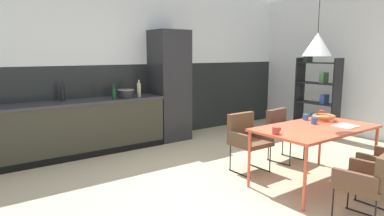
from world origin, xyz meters
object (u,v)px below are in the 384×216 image
Objects in this scene: bottle_wine_green at (63,93)px; refrigerator_column at (170,86)px; open_book at (346,126)px; mug_wide_latte at (276,131)px; armchair_head_of_table at (246,135)px; open_shelf_unit at (317,94)px; armchair_by_stool at (283,128)px; mug_glass_clear at (321,114)px; mug_dark_espresso at (314,120)px; fruit_bowl at (324,117)px; bottle_vinegar_dark at (114,93)px; armchair_facing_counter at (371,178)px; mug_tall_blue at (306,117)px; cooking_pot at (126,93)px; dining_table at (315,130)px; bottle_spice_small at (139,89)px; pendant_lamp_over_table_near at (317,44)px.

refrigerator_column is at bearing -3.06° from bottle_wine_green.
mug_wide_latte is (-1.02, 0.25, 0.04)m from open_book.
armchair_head_of_table is 2.77m from open_shelf_unit.
open_shelf_unit is at bearing -29.92° from refrigerator_column.
mug_glass_clear is at bearing 99.51° from armchair_by_stool.
mug_dark_espresso is 0.93× the size of mug_glass_clear.
fruit_bowl is (0.78, -0.69, 0.28)m from armchair_head_of_table.
bottle_vinegar_dark is (-0.75, 2.79, 0.22)m from mug_wide_latte.
mug_tall_blue is (0.76, 1.29, 0.30)m from armchair_facing_counter.
cooking_pot is at bearing 91.43° from armchair_facing_counter.
armchair_by_stool is at bearing -50.98° from cooking_pot.
refrigerator_column is 2.74m from mug_tall_blue.
dining_table is 5.49× the size of open_book.
pendant_lamp_over_table_near reaches higher than bottle_spice_small.
bottle_spice_small is at bearing 11.72° from bottle_vinegar_dark.
refrigerator_column is 3.05m from dining_table.
bottle_vinegar_dark reaches higher than open_book.
open_book is 1.09× the size of bottle_vinegar_dark.
dining_table is at bearing -3.26° from mug_wide_latte.
mug_dark_espresso is (0.47, -0.75, 0.28)m from armchair_head_of_table.
refrigerator_column is 2.98m from open_shelf_unit.
open_book is at bearing 75.24° from armchair_by_stool.
dining_table is 1.06m from pendant_lamp_over_table_near.
armchair_head_of_table is (-0.09, -2.15, -0.53)m from refrigerator_column.
fruit_bowl is at bearing -59.42° from cooking_pot.
mug_glass_clear is (1.12, 1.28, 0.31)m from armchair_facing_counter.
bottle_wine_green is at bearing 131.90° from fruit_bowl.
armchair_facing_counter is 2.49× the size of bottle_spice_small.
open_book is at bearing -52.98° from bottle_wine_green.
bottle_vinegar_dark reaches higher than fruit_bowl.
bottle_wine_green is at bearing 135.46° from mug_glass_clear.
mug_dark_espresso is at bearing -82.58° from refrigerator_column.
mug_dark_espresso is at bearing -121.67° from mug_tall_blue.
pendant_lamp_over_table_near reaches higher than fruit_bowl.
refrigerator_column is 4.01m from armchair_facing_counter.
armchair_by_stool is 2.68m from cooking_pot.
mug_tall_blue is (0.61, -0.52, 0.27)m from armchair_head_of_table.
open_shelf_unit reaches higher than armchair_facing_counter.
armchair_by_stool is 0.76m from fruit_bowl.
armchair_facing_counter is 2.43× the size of fruit_bowl.
armchair_head_of_table is at bearing -92.36° from refrigerator_column.
cooking_pot is (-1.19, 2.94, 0.27)m from dining_table.
open_book is 0.90× the size of bottle_wine_green.
armchair_facing_counter is 3.77m from open_shelf_unit.
armchair_head_of_table is (-0.33, 0.87, -0.18)m from dining_table.
mug_glass_clear is 2.08m from open_shelf_unit.
mug_wide_latte is (-0.46, -2.98, -0.26)m from refrigerator_column.
mug_glass_clear is (0.64, 0.34, 0.10)m from dining_table.
mug_glass_clear is at bearing -49.96° from bottle_vinegar_dark.
mug_wide_latte is at bearing -64.16° from bottle_wine_green.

